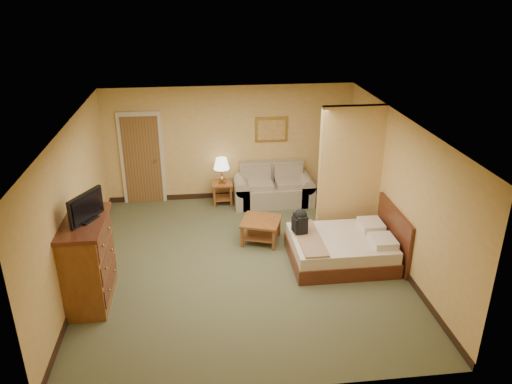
{
  "coord_description": "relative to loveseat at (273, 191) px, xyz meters",
  "views": [
    {
      "loc": [
        -0.67,
        -7.67,
        4.72
      ],
      "look_at": [
        0.31,
        0.6,
        1.13
      ],
      "focal_mm": 35.0,
      "sensor_mm": 36.0,
      "label": 1
    }
  ],
  "objects": [
    {
      "name": "tv",
      "position": [
        -3.31,
        -3.35,
        1.31
      ],
      "size": [
        0.38,
        0.66,
        0.44
      ],
      "rotation": [
        0.0,
        0.0,
        -0.49
      ],
      "color": "black",
      "rests_on": "dresser"
    },
    {
      "name": "door",
      "position": [
        -2.88,
        0.39,
        0.74
      ],
      "size": [
        0.94,
        0.16,
        2.1
      ],
      "color": "beige",
      "rests_on": "floor"
    },
    {
      "name": "loveseat",
      "position": [
        0.0,
        0.0,
        0.0
      ],
      "size": [
        1.76,
        0.82,
        0.89
      ],
      "color": "tan",
      "rests_on": "floor"
    },
    {
      "name": "baseboard",
      "position": [
        -0.94,
        0.42,
        -0.23
      ],
      "size": [
        5.5,
        0.02,
        0.12
      ],
      "primitive_type": "cube",
      "color": "black",
      "rests_on": "floor"
    },
    {
      "name": "dresser",
      "position": [
        -3.41,
        -3.35,
        0.41
      ],
      "size": [
        0.69,
        1.31,
        1.4
      ],
      "color": "brown",
      "rests_on": "floor"
    },
    {
      "name": "wall_picture",
      "position": [
        -0.0,
        0.4,
        1.31
      ],
      "size": [
        0.74,
        0.04,
        0.57
      ],
      "color": "#B78E3F",
      "rests_on": "back_wall"
    },
    {
      "name": "back_wall",
      "position": [
        -0.94,
        0.43,
        1.01
      ],
      "size": [
        5.5,
        0.02,
        2.6
      ],
      "primitive_type": "cube",
      "color": "tan",
      "rests_on": "floor"
    },
    {
      "name": "partition",
      "position": [
        1.21,
        -1.65,
        1.01
      ],
      "size": [
        1.2,
        0.15,
        2.6
      ],
      "primitive_type": "cube",
      "color": "tan",
      "rests_on": "floor"
    },
    {
      "name": "bed",
      "position": [
        0.89,
        -2.67,
        -0.02
      ],
      "size": [
        1.88,
        1.52,
        0.98
      ],
      "color": "#4B1F11",
      "rests_on": "floor"
    },
    {
      "name": "left_wall",
      "position": [
        -3.69,
        -2.57,
        1.01
      ],
      "size": [
        0.02,
        6.0,
        2.6
      ],
      "primitive_type": "cube",
      "color": "tan",
      "rests_on": "floor"
    },
    {
      "name": "right_wall",
      "position": [
        1.81,
        -2.57,
        1.01
      ],
      "size": [
        0.02,
        6.0,
        2.6
      ],
      "primitive_type": "cube",
      "color": "tan",
      "rests_on": "floor"
    },
    {
      "name": "side_table",
      "position": [
        -1.15,
        0.08,
        0.04
      ],
      "size": [
        0.46,
        0.46,
        0.51
      ],
      "color": "brown",
      "rests_on": "floor"
    },
    {
      "name": "floor",
      "position": [
        -0.94,
        -2.57,
        -0.29
      ],
      "size": [
        6.0,
        6.0,
        0.0
      ],
      "primitive_type": "plane",
      "color": "#505436",
      "rests_on": "ground"
    },
    {
      "name": "coffee_table",
      "position": [
        -0.5,
        -1.77,
        0.04
      ],
      "size": [
        0.9,
        0.9,
        0.46
      ],
      "rotation": [
        0.0,
        0.0,
        -0.33
      ],
      "color": "brown",
      "rests_on": "floor"
    },
    {
      "name": "backpack",
      "position": [
        0.12,
        -2.45,
        0.45
      ],
      "size": [
        0.24,
        0.31,
        0.48
      ],
      "rotation": [
        0.0,
        0.0,
        0.19
      ],
      "color": "black",
      "rests_on": "bed"
    },
    {
      "name": "table_lamp",
      "position": [
        -1.15,
        0.08,
        0.66
      ],
      "size": [
        0.35,
        0.35,
        0.58
      ],
      "color": "#B07F40",
      "rests_on": "side_table"
    },
    {
      "name": "ceiling",
      "position": [
        -0.94,
        -2.57,
        2.31
      ],
      "size": [
        6.0,
        6.0,
        0.0
      ],
      "primitive_type": "plane",
      "rotation": [
        3.14,
        0.0,
        0.0
      ],
      "color": "white",
      "rests_on": "back_wall"
    }
  ]
}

